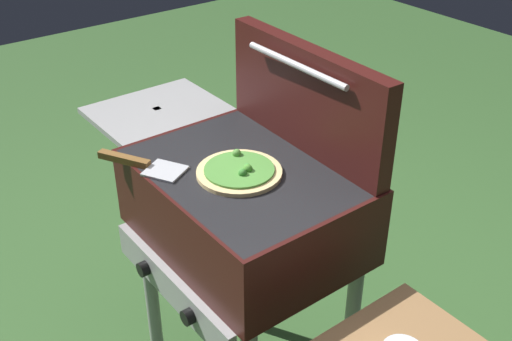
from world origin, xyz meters
TOP-DOWN VIEW (x-y plane):
  - grill at (-0.01, -0.00)m, footprint 0.96×0.53m
  - grill_lid_open at (0.00, 0.21)m, footprint 0.63×0.09m
  - pizza_veggie at (0.01, -0.03)m, footprint 0.23×0.23m
  - spatula at (-0.19, -0.22)m, footprint 0.26×0.18m

SIDE VIEW (x-z plane):
  - grill at x=-0.01m, z-range 0.31..1.21m
  - spatula at x=-0.19m, z-range 0.90..0.92m
  - pizza_veggie at x=0.01m, z-range 0.89..0.93m
  - grill_lid_open at x=0.00m, z-range 0.90..1.20m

